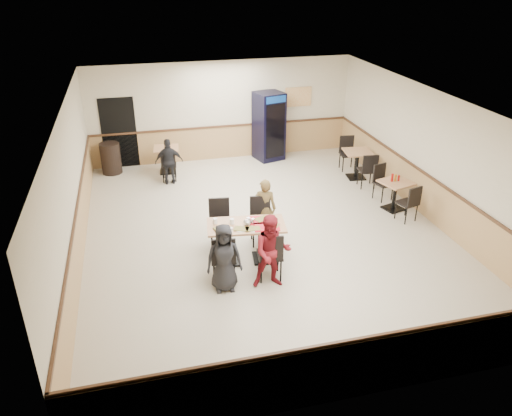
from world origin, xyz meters
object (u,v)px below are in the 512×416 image
object	(u,v)px
lone_diner	(169,162)
diner_man_opposite	(265,209)
diner_woman_left	(224,258)
trash_bin	(111,158)
pepsi_cooler	(269,126)
side_table_far	(357,160)
main_table	(246,237)
diner_woman_right	(272,252)
back_table	(167,156)
side_table_near	(395,191)

from	to	relation	value
lone_diner	diner_man_opposite	bearing A→B (deg)	118.85
diner_woman_left	trash_bin	size ratio (longest dim) A/B	1.50
pepsi_cooler	side_table_far	bearing A→B (deg)	-61.80
main_table	trash_bin	distance (m)	6.25
diner_woman_right	lone_diner	distance (m)	5.59
main_table	trash_bin	size ratio (longest dim) A/B	1.83
pepsi_cooler	trash_bin	xyz separation A→B (m)	(-4.77, -0.04, -0.59)
diner_woman_right	back_table	bearing A→B (deg)	109.64
diner_man_opposite	diner_woman_right	bearing A→B (deg)	99.87
main_table	back_table	xyz separation A→B (m)	(-1.14, 5.27, -0.06)
side_table_far	back_table	bearing A→B (deg)	161.41
trash_bin	main_table	bearing A→B (deg)	-64.12
diner_man_opposite	pepsi_cooler	bearing A→B (deg)	-85.65
lone_diner	side_table_far	distance (m)	5.27
side_table_far	back_table	world-z (taller)	side_table_far
lone_diner	back_table	bearing A→B (deg)	-87.65
lone_diner	pepsi_cooler	bearing A→B (deg)	-156.26
side_table_near	pepsi_cooler	xyz separation A→B (m)	(-2.06, 4.25, 0.55)
diner_man_opposite	back_table	bearing A→B (deg)	-47.27
diner_woman_left	back_table	distance (m)	6.17
main_table	side_table_near	distance (m)	4.34
back_table	pepsi_cooler	size ratio (longest dim) A/B	0.37
side_table_near	pepsi_cooler	bearing A→B (deg)	115.88
side_table_far	lone_diner	bearing A→B (deg)	170.25
pepsi_cooler	back_table	bearing A→B (deg)	172.07
diner_man_opposite	main_table	bearing A→B (deg)	75.34
diner_woman_right	lone_diner	xyz separation A→B (m)	(-1.40, 5.41, -0.09)
diner_woman_right	side_table_far	distance (m)	5.90
main_table	diner_woman_right	size ratio (longest dim) A/B	1.12
diner_woman_right	diner_man_opposite	size ratio (longest dim) A/B	1.06
trash_bin	side_table_near	bearing A→B (deg)	-31.62
side_table_near	diner_woman_right	bearing A→B (deg)	-147.89
diner_woman_left	lone_diner	size ratio (longest dim) A/B	1.04
diner_woman_right	side_table_near	distance (m)	4.54
main_table	side_table_far	xyz separation A→B (m)	(4.05, 3.52, -0.02)
main_table	diner_man_opposite	distance (m)	1.08
diner_woman_right	side_table_far	size ratio (longest dim) A/B	1.76
lone_diner	trash_bin	xyz separation A→B (m)	(-1.58, 1.20, -0.20)
diner_woman_left	diner_man_opposite	distance (m)	2.15
main_table	diner_man_opposite	bearing A→B (deg)	62.10
side_table_far	pepsi_cooler	size ratio (longest dim) A/B	0.40
diner_woman_right	main_table	bearing A→B (deg)	111.77
lone_diner	back_table	world-z (taller)	lone_diner
lone_diner	pepsi_cooler	world-z (taller)	pepsi_cooler
diner_woman_right	trash_bin	xyz separation A→B (m)	(-2.99, 6.61, -0.29)
diner_woman_right	diner_woman_left	bearing A→B (deg)	179.39
lone_diner	diner_woman_right	bearing A→B (deg)	106.91
side_table_near	back_table	xyz separation A→B (m)	(-5.24, 3.85, 0.01)
pepsi_cooler	trash_bin	world-z (taller)	pepsi_cooler
diner_woman_left	side_table_near	bearing A→B (deg)	29.82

